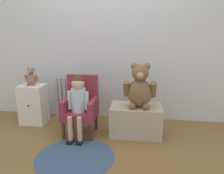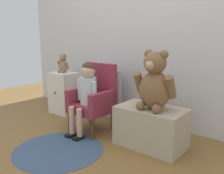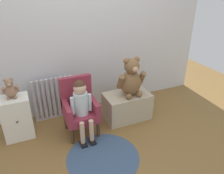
{
  "view_description": "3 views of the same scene",
  "coord_description": "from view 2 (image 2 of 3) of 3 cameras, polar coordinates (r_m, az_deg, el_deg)",
  "views": [
    {
      "loc": [
        0.48,
        -1.94,
        1.24
      ],
      "look_at": [
        0.16,
        0.49,
        0.61
      ],
      "focal_mm": 35.0,
      "sensor_mm": 36.0,
      "label": 1
    },
    {
      "loc": [
        1.52,
        -1.36,
        1.02
      ],
      "look_at": [
        0.03,
        0.5,
        0.51
      ],
      "focal_mm": 40.0,
      "sensor_mm": 36.0,
      "label": 2
    },
    {
      "loc": [
        -0.78,
        -1.74,
        1.77
      ],
      "look_at": [
        0.19,
        0.49,
        0.56
      ],
      "focal_mm": 35.0,
      "sensor_mm": 36.0,
      "label": 3
    }
  ],
  "objects": [
    {
      "name": "ground_plane",
      "position": [
        2.28,
        -8.88,
        -14.77
      ],
      "size": [
        6.0,
        6.0,
        0.0
      ],
      "primitive_type": "plane",
      "color": "brown"
    },
    {
      "name": "back_wall",
      "position": [
        2.9,
        7.2,
        15.45
      ],
      "size": [
        3.8,
        0.05,
        2.4
      ],
      "primitive_type": "cube",
      "color": "silver",
      "rests_on": "ground_plane"
    },
    {
      "name": "radiator",
      "position": [
        3.16,
        -1.8,
        -1.32
      ],
      "size": [
        0.56,
        0.05,
        0.59
      ],
      "color": "#B4AFB6",
      "rests_on": "ground_plane"
    },
    {
      "name": "small_dresser",
      "position": [
        3.32,
        -10.98,
        -1.32
      ],
      "size": [
        0.33,
        0.29,
        0.54
      ],
      "color": "white",
      "rests_on": "ground_plane"
    },
    {
      "name": "child_armchair",
      "position": [
        2.66,
        -4.1,
        -2.61
      ],
      "size": [
        0.39,
        0.38,
        0.72
      ],
      "color": "maroon",
      "rests_on": "ground_plane"
    },
    {
      "name": "child_figure",
      "position": [
        2.55,
        -5.85,
        -0.13
      ],
      "size": [
        0.25,
        0.35,
        0.74
      ],
      "color": "silver",
      "rests_on": "ground_plane"
    },
    {
      "name": "low_bench",
      "position": [
        2.35,
        8.88,
        -9.0
      ],
      "size": [
        0.62,
        0.37,
        0.37
      ],
      "primitive_type": "cube",
      "color": "tan",
      "rests_on": "ground_plane"
    },
    {
      "name": "large_teddy_bear",
      "position": [
        2.2,
        9.71,
        0.78
      ],
      "size": [
        0.38,
        0.27,
        0.53
      ],
      "color": "brown",
      "rests_on": "low_bench"
    },
    {
      "name": "small_teddy_bear",
      "position": [
        3.27,
        -11.08,
        5.14
      ],
      "size": [
        0.18,
        0.12,
        0.24
      ],
      "color": "#926B51",
      "rests_on": "small_dresser"
    },
    {
      "name": "floor_rug",
      "position": [
        2.36,
        -12.09,
        -13.84
      ],
      "size": [
        0.81,
        0.81,
        0.01
      ],
      "primitive_type": "cylinder",
      "color": "#394F6D",
      "rests_on": "ground_plane"
    }
  ]
}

